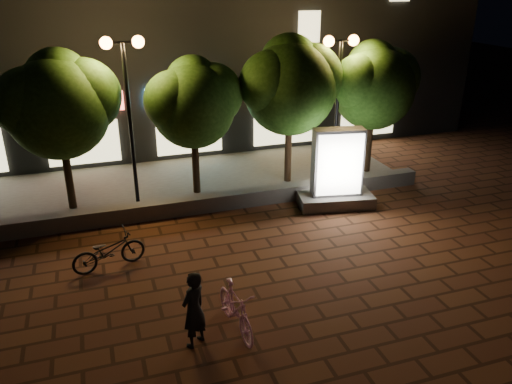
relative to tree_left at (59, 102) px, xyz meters
name	(u,v)px	position (x,y,z in m)	size (l,w,h in m)	color
ground	(224,279)	(3.45, -5.46, -3.44)	(80.00, 80.00, 0.00)	#522D19
retaining_wall	(191,205)	(3.45, -1.46, -3.19)	(16.00, 0.45, 0.50)	#615E5A
sidewalk	(177,183)	(3.45, 1.04, -3.40)	(16.00, 5.00, 0.08)	#615E5A
building_block	(143,23)	(3.44, 7.53, 1.55)	(28.00, 8.12, 11.30)	black
tree_left	(59,102)	(0.00, 0.00, 0.00)	(3.60, 3.00, 4.89)	black
tree_mid	(194,100)	(4.00, 0.00, -0.23)	(3.24, 2.70, 4.50)	black
tree_right	(291,83)	(7.30, 0.00, 0.12)	(3.72, 3.10, 5.07)	black
tree_far_right	(375,83)	(10.50, 0.00, -0.08)	(3.48, 2.90, 4.76)	black
street_lamp_left	(126,79)	(1.95, -0.26, 0.58)	(1.26, 0.36, 5.18)	black
street_lamp_right	(339,71)	(8.95, -0.26, 0.45)	(1.26, 0.36, 4.98)	black
ad_kiosk	(337,175)	(7.98, -2.37, -2.41)	(2.53, 1.59, 2.55)	#615E5A
scooter_pink	(236,309)	(3.18, -7.43, -2.91)	(0.50, 1.76, 1.06)	#F8A3D9
rider	(194,310)	(2.28, -7.59, -2.62)	(0.60, 0.39, 1.65)	black
scooter_parked	(109,251)	(0.84, -4.05, -2.96)	(0.64, 1.84, 0.96)	black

